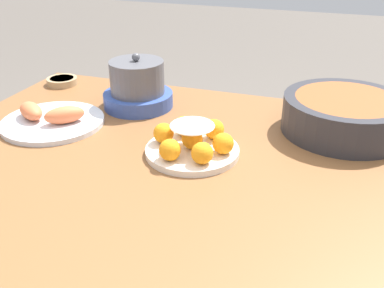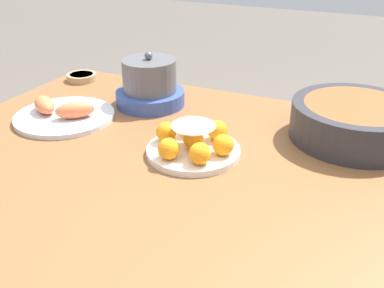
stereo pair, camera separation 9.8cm
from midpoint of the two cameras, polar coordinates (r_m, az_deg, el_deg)
name	(u,v)px [view 2 (the right image)]	position (r m, az deg, el deg)	size (l,w,h in m)	color
dining_table	(191,193)	(1.10, 2.41, -6.37)	(1.40, 0.99, 0.71)	brown
cake_plate	(194,143)	(1.08, 2.79, 0.11)	(0.23, 0.23, 0.08)	silver
serving_bowl	(356,121)	(1.24, 22.23, 2.71)	(0.33, 0.33, 0.10)	#2D2D33
sauce_bowl	(82,77)	(1.64, -12.17, 8.31)	(0.10, 0.10, 0.02)	tan
seafood_platter	(63,114)	(1.32, -14.02, 3.70)	(0.28, 0.28, 0.06)	silver
warming_pot	(150,85)	(1.37, -3.33, 7.43)	(0.21, 0.21, 0.17)	#334C99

